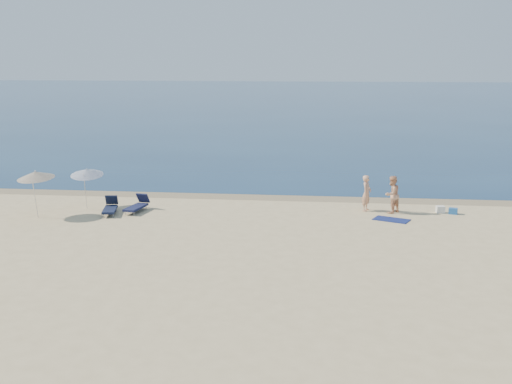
{
  "coord_description": "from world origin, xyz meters",
  "views": [
    {
      "loc": [
        1.21,
        -13.81,
        7.36
      ],
      "look_at": [
        -2.15,
        16.0,
        1.0
      ],
      "focal_mm": 45.0,
      "sensor_mm": 36.0,
      "label": 1
    }
  ],
  "objects_px": {
    "person_left": "(367,193)",
    "person_right": "(392,194)",
    "umbrella_near": "(87,172)",
    "blue_cooler": "(453,211)"
  },
  "relations": [
    {
      "from": "person_right",
      "to": "blue_cooler",
      "type": "relative_size",
      "value": 4.45
    },
    {
      "from": "person_left",
      "to": "person_right",
      "type": "distance_m",
      "value": 1.21
    },
    {
      "from": "person_right",
      "to": "umbrella_near",
      "type": "height_order",
      "value": "umbrella_near"
    },
    {
      "from": "person_right",
      "to": "blue_cooler",
      "type": "xyz_separation_m",
      "value": [
        2.91,
        0.08,
        -0.76
      ]
    },
    {
      "from": "person_left",
      "to": "umbrella_near",
      "type": "relative_size",
      "value": 0.83
    },
    {
      "from": "person_right",
      "to": "umbrella_near",
      "type": "distance_m",
      "value": 14.88
    },
    {
      "from": "umbrella_near",
      "to": "person_right",
      "type": "bearing_deg",
      "value": -7.16
    },
    {
      "from": "person_right",
      "to": "blue_cooler",
      "type": "bearing_deg",
      "value": 134.61
    },
    {
      "from": "person_right",
      "to": "umbrella_near",
      "type": "bearing_deg",
      "value": -44.87
    },
    {
      "from": "person_right",
      "to": "person_left",
      "type": "bearing_deg",
      "value": -61.37
    }
  ]
}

